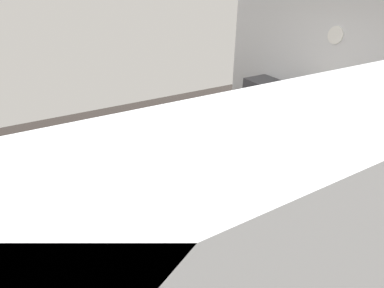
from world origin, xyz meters
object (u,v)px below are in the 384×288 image
stool_middle (163,219)px  apple_red (195,129)px  stool_by_window (263,181)px  oven_range (262,100)px  kitchen_island (189,161)px  cutting_board (189,134)px

stool_middle → apple_red: bearing=-140.1°
stool_by_window → stool_middle: 1.49m
stool_by_window → apple_red: bearing=-43.6°
oven_range → apple_red: apple_red is taller
oven_range → kitchen_island: (2.54, 1.39, 0.02)m
kitchen_island → stool_by_window: (-0.75, 0.75, -0.14)m
stool_middle → oven_range: bearing=-147.0°
oven_range → stool_by_window: oven_range is taller
oven_range → kitchen_island: bearing=28.6°
stool_middle → apple_red: (-0.79, -0.66, 0.66)m
stool_middle → kitchen_island: bearing=-135.0°
oven_range → cutting_board: 3.00m
cutting_board → kitchen_island: bearing=-115.3°
oven_range → kitchen_island: kitchen_island is taller
oven_range → stool_by_window: bearing=49.9°
kitchen_island → stool_by_window: bearing=135.0°
stool_middle → cutting_board: 1.16m
stool_by_window → apple_red: 1.17m
cutting_board → apple_red: apple_red is taller
kitchen_island → stool_middle: bearing=45.0°
stool_by_window → apple_red: apple_red is taller
kitchen_island → stool_by_window: size_ratio=3.43×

